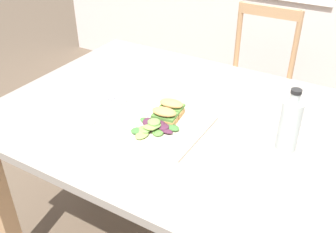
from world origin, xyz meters
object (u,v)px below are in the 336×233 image
sandwich_half_front (164,115)px  sandwich_half_back (171,107)px  bottle_cold_brew (289,127)px  plate_lunch (162,125)px  dining_table (182,139)px  chair_wooden_far (254,83)px  fork_on_napkin (102,106)px

sandwich_half_front → sandwich_half_back: same height
sandwich_half_back → bottle_cold_brew: 0.41m
plate_lunch → bottle_cold_brew: size_ratio=1.40×
dining_table → sandwich_half_front: size_ratio=14.56×
plate_lunch → sandwich_half_front: bearing=88.5°
dining_table → bottle_cold_brew: bearing=-0.9°
bottle_cold_brew → chair_wooden_far: bearing=113.3°
plate_lunch → chair_wooden_far: bearing=90.2°
sandwich_half_front → sandwich_half_back: size_ratio=1.00×
dining_table → chair_wooden_far: size_ratio=1.56×
sandwich_half_front → sandwich_half_back: bearing=97.2°
dining_table → fork_on_napkin: (-0.28, -0.11, 0.12)m
chair_wooden_far → plate_lunch: bearing=-89.8°
chair_wooden_far → sandwich_half_back: (-0.00, -0.97, 0.33)m
dining_table → fork_on_napkin: bearing=-158.7°
chair_wooden_far → fork_on_napkin: chair_wooden_far is taller
plate_lunch → fork_on_napkin: plate_lunch is taller
sandwich_half_back → fork_on_napkin: sandwich_half_back is taller
dining_table → bottle_cold_brew: 0.42m
sandwich_half_back → fork_on_napkin: (-0.25, -0.08, -0.03)m
bottle_cold_brew → sandwich_half_back: bearing=-176.6°
plate_lunch → sandwich_half_back: (-0.01, 0.08, 0.03)m
dining_table → chair_wooden_far: chair_wooden_far is taller
chair_wooden_far → bottle_cold_brew: (0.41, -0.94, 0.37)m
fork_on_napkin → sandwich_half_front: bearing=4.0°
sandwich_half_back → sandwich_half_front: bearing=-82.8°
sandwich_half_back → fork_on_napkin: size_ratio=0.50×
plate_lunch → dining_table: bearing=78.5°
sandwich_half_front → fork_on_napkin: (-0.26, -0.02, -0.03)m
dining_table → sandwich_half_back: 0.15m
fork_on_napkin → sandwich_half_back: bearing=17.6°
plate_lunch → sandwich_half_back: sandwich_half_back is taller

